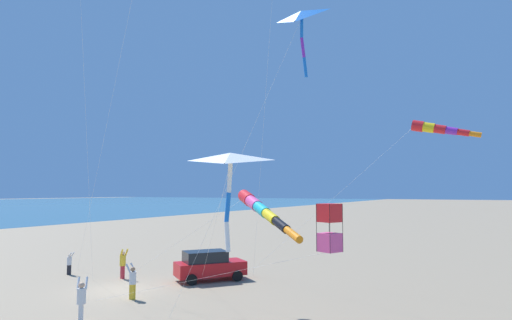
% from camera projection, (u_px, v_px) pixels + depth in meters
% --- Properties ---
extents(ground_plane, '(600.00, 600.00, 0.00)m').
position_uv_depth(ground_plane, '(120.00, 289.00, 24.54)').
color(ground_plane, gray).
extents(parked_car, '(4.10, 4.53, 1.85)m').
position_uv_depth(parked_car, '(209.00, 265.00, 27.02)').
color(parked_car, red).
rests_on(parked_car, ground_plane).
extents(cooler_box, '(0.62, 0.42, 0.42)m').
position_uv_depth(cooler_box, '(181.00, 274.00, 28.03)').
color(cooler_box, blue).
rests_on(cooler_box, ground_plane).
extents(person_adult_flyer, '(0.67, 0.57, 1.92)m').
position_uv_depth(person_adult_flyer, '(123.00, 262.00, 27.57)').
color(person_adult_flyer, '#B72833').
rests_on(person_adult_flyer, ground_plane).
extents(person_child_green_jacket, '(0.50, 0.40, 1.51)m').
position_uv_depth(person_child_green_jacket, '(69.00, 262.00, 28.90)').
color(person_child_green_jacket, '#232328').
rests_on(person_child_green_jacket, ground_plane).
extents(person_child_grey_jacket, '(0.54, 0.43, 1.83)m').
position_uv_depth(person_child_grey_jacket, '(132.00, 280.00, 22.30)').
color(person_child_grey_jacket, gold).
rests_on(person_child_grey_jacket, ground_plane).
extents(person_bystander_far, '(0.66, 0.67, 1.88)m').
position_uv_depth(person_bystander_far, '(81.00, 298.00, 18.31)').
color(person_bystander_far, silver).
rests_on(person_bystander_far, ground_plane).
extents(kite_box_black_fish_shape, '(12.45, 2.31, 5.06)m').
position_uv_depth(kite_box_black_fish_shape, '(329.00, 228.00, 18.25)').
color(kite_box_black_fish_shape, red).
rests_on(kite_box_black_fish_shape, ground_plane).
extents(kite_delta_teal_far_right, '(9.56, 11.06, 7.01)m').
position_uv_depth(kite_delta_teal_far_right, '(230.00, 161.00, 14.49)').
color(kite_delta_teal_far_right, white).
rests_on(kite_delta_teal_far_right, ground_plane).
extents(kite_windsock_long_streamer_left, '(15.26, 7.32, 5.67)m').
position_uv_depth(kite_windsock_long_streamer_left, '(259.00, 208.00, 19.02)').
color(kite_windsock_long_streamer_left, red).
rests_on(kite_windsock_long_streamer_left, ground_plane).
extents(kite_delta_orange_high_right, '(6.60, 2.79, 13.93)m').
position_uv_depth(kite_delta_orange_high_right, '(301.00, 16.00, 19.06)').
color(kite_delta_orange_high_right, blue).
rests_on(kite_delta_orange_high_right, ground_plane).
extents(kite_windsock_green_low_center, '(14.10, 1.07, 9.67)m').
position_uv_depth(kite_windsock_green_low_center, '(436.00, 129.00, 24.02)').
color(kite_windsock_green_low_center, red).
rests_on(kite_windsock_green_low_center, ground_plane).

